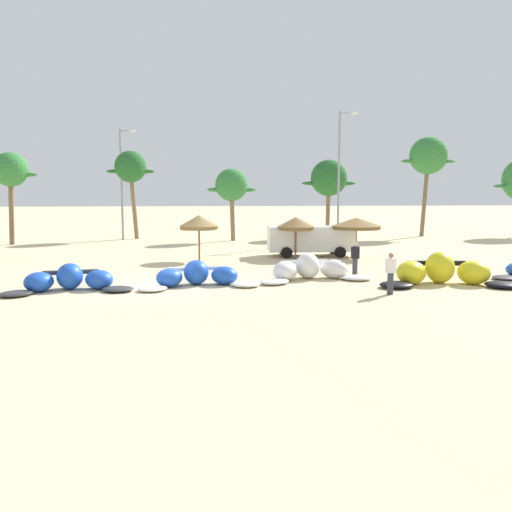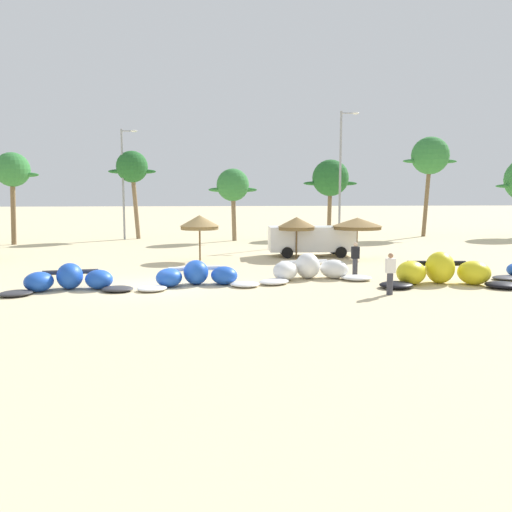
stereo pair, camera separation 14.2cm
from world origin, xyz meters
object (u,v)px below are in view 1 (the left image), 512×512
object	(u,v)px
beach_umbrella_middle	(199,222)
kite_left_of_center	(197,276)
beach_umbrella_outermost	(356,223)
palm_left_of_gap	(131,168)
person_near_kites	(391,274)
palm_right_of_gap	(428,157)
lamppost_west_center	(340,171)
person_by_umbrellas	(355,259)
kite_right_of_center	(442,272)
beach_umbrella_near_palms	(296,223)
palm_left	(10,171)
kite_left	(69,280)
parked_van	(309,238)
palm_center_left	(231,186)
palm_center_right	(329,179)
lamppost_west	(123,179)
kite_center	(310,270)

from	to	relation	value
beach_umbrella_middle	kite_left_of_center	bearing A→B (deg)	-89.76
beach_umbrella_outermost	palm_left_of_gap	world-z (taller)	palm_left_of_gap
person_near_kites	palm_right_of_gap	xyz separation A→B (m)	(12.55, 26.21, 6.26)
kite_left_of_center	lamppost_west_center	xyz separation A→B (m)	(10.96, 19.17, 5.23)
person_by_umbrellas	kite_right_of_center	bearing A→B (deg)	-37.45
beach_umbrella_near_palms	kite_left_of_center	bearing A→B (deg)	-123.01
palm_left	palm_left_of_gap	world-z (taller)	palm_left_of_gap
kite_left_of_center	person_near_kites	size ratio (longest dim) A/B	3.25
kite_left	palm_left_of_gap	world-z (taller)	palm_left_of_gap
parked_van	palm_left_of_gap	size ratio (longest dim) A/B	0.72
parked_van	palm_center_left	xyz separation A→B (m)	(-4.28, 10.94, 3.37)
kite_right_of_center	person_near_kites	world-z (taller)	person_near_kites
palm_center_right	kite_left_of_center	bearing A→B (deg)	-115.11
palm_right_of_gap	beach_umbrella_near_palms	bearing A→B (deg)	-134.11
kite_left	palm_center_left	bearing A→B (deg)	70.64
person_by_umbrellas	lamppost_west	world-z (taller)	lamppost_west
lamppost_west_center	palm_left_of_gap	bearing A→B (deg)	166.17
kite_left	beach_umbrella_near_palms	world-z (taller)	beach_umbrella_near_palms
palm_left_of_gap	palm_center_left	world-z (taller)	palm_left_of_gap
palm_left	palm_center_left	bearing A→B (deg)	6.34
kite_left_of_center	palm_center_left	xyz separation A→B (m)	(2.42, 20.83, 4.06)
kite_right_of_center	parked_van	size ratio (longest dim) A/B	1.15
palm_left_of_gap	lamppost_west	world-z (taller)	lamppost_west
beach_umbrella_middle	palm_left_of_gap	size ratio (longest dim) A/B	0.36
beach_umbrella_near_palms	lamppost_west	distance (m)	18.90
kite_left	beach_umbrella_near_palms	size ratio (longest dim) A/B	2.11
beach_umbrella_middle	beach_umbrella_near_palms	world-z (taller)	beach_umbrella_middle
parked_van	lamppost_west	distance (m)	18.96
person_near_kites	palm_center_left	size ratio (longest dim) A/B	0.28
kite_left_of_center	beach_umbrella_near_palms	size ratio (longest dim) A/B	2.12
person_by_umbrellas	palm_center_left	distance (m)	20.01
person_near_kites	palm_center_right	xyz separation A→B (m)	(3.65, 26.41, 4.32)
lamppost_west	kite_left_of_center	bearing A→B (deg)	-73.98
lamppost_west_center	beach_umbrella_near_palms	bearing A→B (deg)	-116.86
person_near_kites	person_by_umbrellas	distance (m)	4.43
parked_van	palm_left_of_gap	distance (m)	19.09
parked_van	palm_right_of_gap	size ratio (longest dim) A/B	0.60
beach_umbrella_near_palms	parked_van	world-z (taller)	beach_umbrella_near_palms
beach_umbrella_middle	lamppost_west	xyz separation A→B (m)	(-6.52, 14.56, 2.83)
person_near_kites	palm_left	bearing A→B (deg)	134.98
person_near_kites	person_by_umbrellas	world-z (taller)	same
palm_left_of_gap	palm_right_of_gap	world-z (taller)	palm_right_of_gap
lamppost_west_center	kite_left_of_center	bearing A→B (deg)	-119.77
person_near_kites	lamppost_west_center	xyz separation A→B (m)	(3.48, 21.82, 4.82)
palm_left	kite_center	bearing A→B (deg)	-42.85
lamppost_west	palm_left_of_gap	bearing A→B (deg)	38.28
parked_van	palm_right_of_gap	distance (m)	20.01
palm_center_right	palm_left_of_gap	bearing A→B (deg)	-178.57
kite_center	parked_van	size ratio (longest dim) A/B	1.03
palm_left_of_gap	palm_right_of_gap	size ratio (longest dim) A/B	0.84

